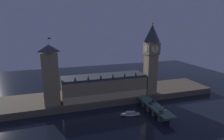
# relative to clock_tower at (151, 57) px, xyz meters

# --- Properties ---
(ground_plane) EXTENTS (400.00, 400.00, 0.00)m
(ground_plane) POSITION_rel_clock_tower_xyz_m (-38.65, -26.74, -43.04)
(ground_plane) COLOR black
(embankment) EXTENTS (220.00, 42.00, 6.05)m
(embankment) POSITION_rel_clock_tower_xyz_m (-38.65, 12.26, -40.01)
(embankment) COLOR brown
(embankment) RESTS_ON ground_plane
(parliament_hall) EXTENTS (79.72, 22.90, 24.63)m
(parliament_hall) POSITION_rel_clock_tower_xyz_m (-46.79, 5.04, -26.74)
(parliament_hall) COLOR #9E845B
(parliament_hall) RESTS_ON embankment
(clock_tower) EXTENTS (12.86, 12.97, 69.85)m
(clock_tower) POSITION_rel_clock_tower_xyz_m (0.00, 0.00, 0.00)
(clock_tower) COLOR #9E845B
(clock_tower) RESTS_ON embankment
(victoria_tower) EXTENTS (13.58, 13.58, 57.87)m
(victoria_tower) POSITION_rel_clock_tower_xyz_m (-94.99, 1.42, -10.95)
(victoria_tower) COLOR #9E845B
(victoria_tower) RESTS_ON embankment
(bridge) EXTENTS (10.64, 46.00, 6.81)m
(bridge) POSITION_rel_clock_tower_xyz_m (-12.28, -31.74, -38.55)
(bridge) COLOR #476656
(bridge) RESTS_ON ground_plane
(car_northbound_lead) EXTENTS (1.97, 4.18, 1.56)m
(car_northbound_lead) POSITION_rel_clock_tower_xyz_m (-14.62, -28.00, -35.49)
(car_northbound_lead) COLOR #235633
(car_northbound_lead) RESTS_ON bridge
(car_northbound_trail) EXTENTS (1.99, 3.91, 1.39)m
(car_northbound_trail) POSITION_rel_clock_tower_xyz_m (-14.62, -45.00, -35.58)
(car_northbound_trail) COLOR #235633
(car_northbound_trail) RESTS_ON bridge
(car_southbound_lead) EXTENTS (2.10, 4.15, 1.44)m
(car_southbound_lead) POSITION_rel_clock_tower_xyz_m (-9.94, -41.71, -35.55)
(car_southbound_lead) COLOR silver
(car_southbound_lead) RESTS_ON bridge
(car_southbound_trail) EXTENTS (1.91, 3.85, 1.50)m
(car_southbound_trail) POSITION_rel_clock_tower_xyz_m (-9.94, -24.53, -35.52)
(car_southbound_trail) COLOR navy
(car_southbound_trail) RESTS_ON bridge
(pedestrian_near_rail) EXTENTS (0.38, 0.38, 1.75)m
(pedestrian_near_rail) POSITION_rel_clock_tower_xyz_m (-16.97, -47.70, -35.30)
(pedestrian_near_rail) COLOR black
(pedestrian_near_rail) RESTS_ON bridge
(pedestrian_mid_walk) EXTENTS (0.38, 0.38, 1.76)m
(pedestrian_mid_walk) POSITION_rel_clock_tower_xyz_m (-7.60, -33.12, -35.29)
(pedestrian_mid_walk) COLOR black
(pedestrian_mid_walk) RESTS_ON bridge
(pedestrian_far_rail) EXTENTS (0.38, 0.38, 1.79)m
(pedestrian_far_rail) POSITION_rel_clock_tower_xyz_m (-16.97, -21.53, -35.27)
(pedestrian_far_rail) COLOR black
(pedestrian_far_rail) RESTS_ON bridge
(street_lamp_near) EXTENTS (1.34, 0.60, 7.13)m
(street_lamp_near) POSITION_rel_clock_tower_xyz_m (-17.37, -46.46, -31.77)
(street_lamp_near) COLOR #2D3333
(street_lamp_near) RESTS_ON bridge
(street_lamp_mid) EXTENTS (1.34, 0.60, 6.55)m
(street_lamp_mid) POSITION_rel_clock_tower_xyz_m (-7.20, -31.74, -32.12)
(street_lamp_mid) COLOR #2D3333
(street_lamp_mid) RESTS_ON bridge
(street_lamp_far) EXTENTS (1.34, 0.60, 6.50)m
(street_lamp_far) POSITION_rel_clock_tower_xyz_m (-17.37, -17.02, -32.15)
(street_lamp_far) COLOR #2D3333
(street_lamp_far) RESTS_ON bridge
(boat_upstream) EXTENTS (17.57, 8.33, 3.56)m
(boat_upstream) POSITION_rel_clock_tower_xyz_m (-34.02, -30.10, -41.74)
(boat_upstream) COLOR white
(boat_upstream) RESTS_ON ground_plane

